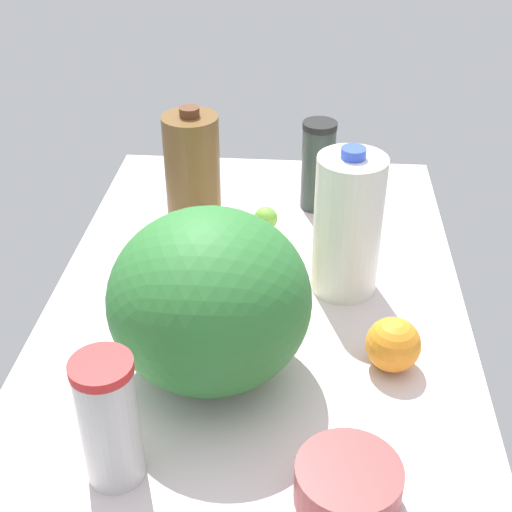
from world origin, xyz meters
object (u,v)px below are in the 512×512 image
lemon_loose (267,271)px  orange_beside_bowl (393,345)px  mixing_bowl (348,484)px  orange_far_back (359,215)px  lime_by_jug (268,219)px  milk_jug (348,225)px  watermelon (210,300)px  shaker_bottle (318,166)px  tumbler_cup (109,421)px  chocolate_milk_jug (193,175)px

lemon_loose → orange_beside_bowl: orange_beside_bowl is taller
mixing_bowl → orange_far_back: (69.00, -4.26, 0.84)cm
lime_by_jug → milk_jug: bearing=-142.1°
watermelon → lime_by_jug: 46.38cm
orange_far_back → orange_beside_bowl: (-42.22, -3.59, 0.64)cm
shaker_bottle → milk_jug: milk_jug is taller
lime_by_jug → orange_far_back: (0.66, -19.09, 1.28)cm
orange_beside_bowl → watermelon: bearing=95.9°
orange_far_back → orange_beside_bowl: 42.38cm
mixing_bowl → lemon_loose: 48.66cm
lemon_loose → orange_beside_bowl: bearing=-132.9°
lemon_loose → milk_jug: bearing=-82.9°
milk_jug → orange_beside_bowl: (-21.72, -7.21, -8.94)cm
shaker_bottle → watermelon: 57.80cm
mixing_bowl → lime_by_jug: 69.94cm
lime_by_jug → lemon_loose: lemon_loose is taller
tumbler_cup → orange_far_back: size_ratio=2.61×
lemon_loose → tumbler_cup: bearing=158.5°
orange_far_back → shaker_bottle: bearing=41.4°
milk_jug → shaker_bottle: bearing=9.9°
shaker_bottle → milk_jug: (-30.64, -5.32, 3.32)cm
shaker_bottle → watermelon: (-55.35, 16.21, 3.82)cm
chocolate_milk_jug → orange_far_back: 35.65cm
chocolate_milk_jug → orange_beside_bowl: bearing=-136.4°
tumbler_cup → lime_by_jug: 68.78cm
lime_by_jug → orange_far_back: bearing=-88.0°
milk_jug → tumbler_cup: bearing=145.6°
watermelon → lime_by_jug: watermelon is taller
orange_beside_bowl → shaker_bottle: bearing=13.5°
lemon_loose → mixing_bowl: bearing=-163.8°
milk_jug → mixing_bowl: size_ratio=2.01×
chocolate_milk_jug → orange_far_back: size_ratio=3.60×
chocolate_milk_jug → shaker_bottle: bearing=-64.0°
chocolate_milk_jug → milk_jug: milk_jug is taller
watermelon → orange_beside_bowl: 30.41cm
shaker_bottle → orange_far_back: size_ratio=2.63×
tumbler_cup → milk_jug: milk_jug is taller
tumbler_cup → mixing_bowl: tumbler_cup is taller
shaker_bottle → watermelon: size_ratio=0.65×
lemon_loose → orange_far_back: size_ratio=1.03×
mixing_bowl → watermelon: 33.50cm
shaker_bottle → lime_by_jug: size_ratio=3.96×
tumbler_cup → shaker_bottle: shaker_bottle is taller
tumbler_cup → mixing_bowl: (-1.97, -31.23, -7.03)cm
orange_far_back → orange_beside_bowl: orange_beside_bowl is taller
chocolate_milk_jug → watermelon: (-42.92, -9.22, 0.96)cm
lime_by_jug → lemon_loose: bearing=-176.7°
watermelon → orange_beside_bowl: watermelon is taller
tumbler_cup → mixing_bowl: 32.08cm
milk_jug → orange_beside_bowl: 24.57cm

